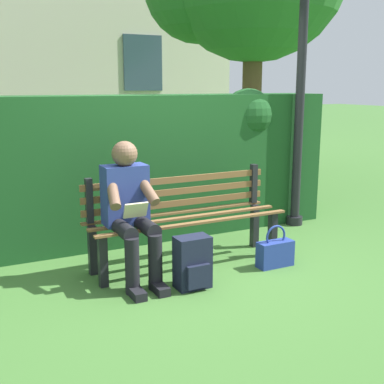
{
  "coord_description": "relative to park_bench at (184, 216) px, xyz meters",
  "views": [
    {
      "loc": [
        1.95,
        3.96,
        1.66
      ],
      "look_at": [
        0.0,
        0.1,
        0.72
      ],
      "focal_mm": 46.22,
      "sensor_mm": 36.0,
      "label": 1
    }
  ],
  "objects": [
    {
      "name": "handbag",
      "position": [
        -0.71,
        0.49,
        -0.32
      ],
      "size": [
        0.35,
        0.14,
        0.4
      ],
      "color": "navy",
      "rests_on": "ground"
    },
    {
      "name": "hedge_backdrop",
      "position": [
        0.09,
        -0.96,
        0.36
      ],
      "size": [
        4.55,
        0.73,
        1.62
      ],
      "color": "#19471E",
      "rests_on": "ground"
    },
    {
      "name": "park_bench",
      "position": [
        0.0,
        0.0,
        0.0
      ],
      "size": [
        1.88,
        0.47,
        0.86
      ],
      "color": "black",
      "rests_on": "ground"
    },
    {
      "name": "person_seated",
      "position": [
        0.59,
        0.18,
        0.18
      ],
      "size": [
        0.44,
        0.73,
        1.2
      ],
      "color": "navy",
      "rests_on": "ground"
    },
    {
      "name": "backpack",
      "position": [
        0.2,
        0.58,
        -0.24
      ],
      "size": [
        0.29,
        0.26,
        0.44
      ],
      "color": "#191E33",
      "rests_on": "ground"
    },
    {
      "name": "ground",
      "position": [
        0.0,
        0.08,
        -0.46
      ],
      "size": [
        60.0,
        60.0,
        0.0
      ],
      "primitive_type": "plane",
      "color": "#3D6B2D"
    },
    {
      "name": "lamp_post",
      "position": [
        -1.77,
        -0.56,
        1.66
      ],
      "size": [
        0.26,
        0.26,
        3.63
      ],
      "color": "black",
      "rests_on": "ground"
    }
  ]
}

